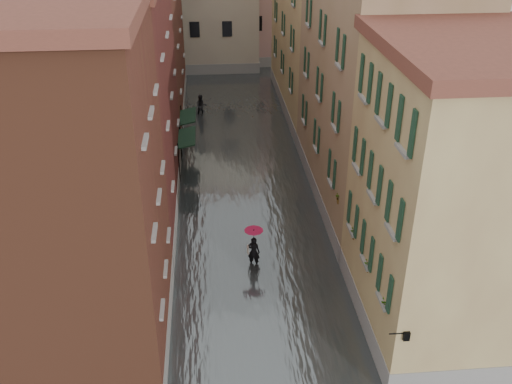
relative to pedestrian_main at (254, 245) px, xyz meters
name	(u,v)px	position (x,y,z in m)	size (l,w,h in m)	color
ground	(261,299)	(0.14, -2.51, -1.23)	(120.00, 120.00, 0.00)	#555658
floodwater	(242,169)	(0.14, 10.49, -1.13)	(10.00, 60.00, 0.20)	#484E50
building_left_near	(72,202)	(-6.86, -4.51, 5.27)	(6.00, 8.00, 13.00)	brown
building_left_mid	(114,103)	(-6.86, 6.49, 5.02)	(6.00, 14.00, 12.50)	#57251B
building_left_far	(139,26)	(-6.86, 21.49, 5.77)	(6.00, 16.00, 14.00)	brown
building_right_near	(450,203)	(7.14, -4.51, 4.52)	(6.00, 8.00, 11.50)	#9C7C50
building_right_mid	(374,91)	(7.14, 6.49, 5.27)	(6.00, 14.00, 13.00)	#A07F61
building_right_far	(322,38)	(7.14, 21.49, 4.52)	(6.00, 16.00, 11.50)	#9C7C50
awning_near	(186,138)	(-3.35, 10.32, 1.24)	(1.09, 3.06, 2.80)	black
awning_far	(187,117)	(-3.35, 13.95, 1.23)	(1.09, 2.83, 2.80)	black
wall_lantern	(406,335)	(4.47, -8.51, 1.77)	(0.71, 0.22, 0.35)	black
window_planters	(363,240)	(4.26, -3.38, 2.28)	(0.59, 8.69, 0.84)	brown
pedestrian_main	(254,245)	(0.00, 0.00, 0.00)	(0.92, 0.92, 2.06)	black
pedestrian_far	(201,106)	(-2.45, 20.35, -0.33)	(0.88, 0.68, 1.80)	black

